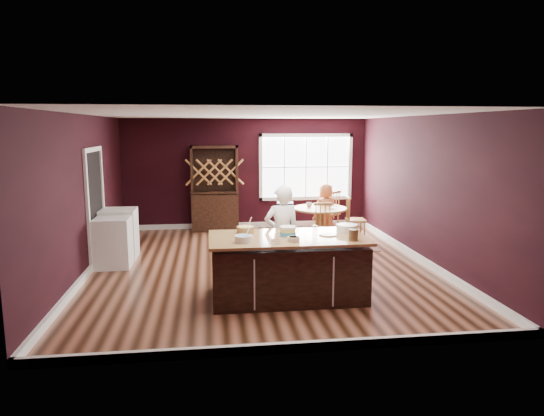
{
  "coord_description": "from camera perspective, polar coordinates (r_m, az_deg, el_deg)",
  "views": [
    {
      "loc": [
        -0.89,
        -8.46,
        2.48
      ],
      "look_at": [
        0.2,
        0.05,
        1.05
      ],
      "focal_mm": 32.0,
      "sensor_mm": 36.0,
      "label": 1
    }
  ],
  "objects": [
    {
      "name": "dining_table",
      "position": [
        10.66,
        5.66,
        -1.11
      ],
      "size": [
        1.18,
        1.18,
        0.75
      ],
      "color": "brown",
      "rests_on": "ground"
    },
    {
      "name": "rug",
      "position": [
        10.77,
        5.61,
        -3.87
      ],
      "size": [
        2.59,
        2.14,
        0.01
      ],
      "primitive_type": "cube",
      "rotation": [
        0.0,
        0.0,
        -0.15
      ],
      "color": "brown",
      "rests_on": "ground"
    },
    {
      "name": "white_tub",
      "position": [
        7.43,
        8.8,
        -2.34
      ],
      "size": [
        0.32,
        0.32,
        0.11
      ],
      "primitive_type": "cylinder",
      "color": "silver",
      "rests_on": "kitchen_island"
    },
    {
      "name": "high_chair",
      "position": [
        10.88,
        1.54,
        -1.39
      ],
      "size": [
        0.41,
        0.41,
        0.87
      ],
      "primitive_type": null,
      "rotation": [
        0.0,
        0.0,
        -0.2
      ],
      "color": "#172036",
      "rests_on": "ground"
    },
    {
      "name": "hutch",
      "position": [
        11.77,
        -6.76,
        2.3
      ],
      "size": [
        1.12,
        0.47,
        2.05
      ],
      "primitive_type": "cube",
      "color": "black",
      "rests_on": "ground"
    },
    {
      "name": "dryer",
      "position": [
        9.75,
        -17.52,
        -2.87
      ],
      "size": [
        0.65,
        0.63,
        0.94
      ],
      "primitive_type": "cube",
      "color": "silver",
      "rests_on": "ground"
    },
    {
      "name": "layer_cake",
      "position": [
        7.07,
        1.85,
        -2.73
      ],
      "size": [
        0.33,
        0.33,
        0.13
      ],
      "primitive_type": null,
      "color": "white",
      "rests_on": "kitchen_island"
    },
    {
      "name": "dinner_plate",
      "position": [
        7.15,
        6.58,
        -3.13
      ],
      "size": [
        0.26,
        0.26,
        0.02
      ],
      "primitive_type": "cylinder",
      "color": "beige",
      "rests_on": "kitchen_island"
    },
    {
      "name": "bowl_pink",
      "position": [
        6.6,
        0.42,
        -3.99
      ],
      "size": [
        0.14,
        0.14,
        0.05
      ],
      "primitive_type": "cylinder",
      "color": "silver",
      "rests_on": "kitchen_island"
    },
    {
      "name": "bowl_blue",
      "position": [
        6.69,
        -3.38,
        -3.64
      ],
      "size": [
        0.24,
        0.24,
        0.09
      ],
      "primitive_type": "cylinder",
      "color": "beige",
      "rests_on": "kitchen_island"
    },
    {
      "name": "window",
      "position": [
        12.21,
        4.0,
        4.83
      ],
      "size": [
        2.36,
        0.1,
        1.66
      ],
      "primitive_type": null,
      "color": "white",
      "rests_on": "room_shell"
    },
    {
      "name": "chair_east",
      "position": [
        10.89,
        9.83,
        -1.17
      ],
      "size": [
        0.42,
        0.44,
        1.0
      ],
      "primitive_type": null,
      "rotation": [
        0.0,
        0.0,
        1.51
      ],
      "color": "olive",
      "rests_on": "ground"
    },
    {
      "name": "drinking_glass",
      "position": [
        7.08,
        5.09,
        -2.67
      ],
      "size": [
        0.08,
        0.08,
        0.15
      ],
      "primitive_type": "cylinder",
      "color": "white",
      "rests_on": "kitchen_island"
    },
    {
      "name": "baker",
      "position": [
        7.77,
        1.19,
        -3.1
      ],
      "size": [
        0.61,
        0.44,
        1.58
      ],
      "primitive_type": "imported",
      "rotation": [
        0.0,
        0.0,
        3.24
      ],
      "color": "white",
      "rests_on": "ground"
    },
    {
      "name": "table_plate",
      "position": [
        10.55,
        7.04,
        -0.01
      ],
      "size": [
        0.21,
        0.21,
        0.02
      ],
      "primitive_type": "cylinder",
      "color": "beige",
      "rests_on": "dining_table"
    },
    {
      "name": "doorway",
      "position": [
        9.41,
        -20.0,
        -0.01
      ],
      "size": [
        0.08,
        1.26,
        2.13
      ],
      "primitive_type": null,
      "color": "white",
      "rests_on": "room_shell"
    },
    {
      "name": "kitchen_island",
      "position": [
        7.15,
        1.84,
        -7.14
      ],
      "size": [
        2.27,
        1.19,
        0.92
      ],
      "color": "black",
      "rests_on": "ground"
    },
    {
      "name": "chair_south",
      "position": [
        9.89,
        6.21,
        -2.24
      ],
      "size": [
        0.41,
        0.39,
        0.97
      ],
      "primitive_type": null,
      "rotation": [
        0.0,
        0.0,
        0.01
      ],
      "color": "#926221",
      "rests_on": "ground"
    },
    {
      "name": "bowl_olive",
      "position": [
        6.73,
        2.55,
        -3.67
      ],
      "size": [
        0.17,
        0.17,
        0.06
      ],
      "primitive_type": "cylinder",
      "color": "beige",
      "rests_on": "kitchen_island"
    },
    {
      "name": "bowl_yellow",
      "position": [
        7.26,
        -3.15,
        -2.57
      ],
      "size": [
        0.26,
        0.26,
        0.1
      ],
      "primitive_type": "cylinder",
      "color": "#AD723D",
      "rests_on": "kitchen_island"
    },
    {
      "name": "washer",
      "position": [
        9.14,
        -18.21,
        -3.88
      ],
      "size": [
        0.61,
        0.59,
        0.89
      ],
      "primitive_type": "cube",
      "color": "white",
      "rests_on": "ground"
    },
    {
      "name": "table_cup",
      "position": [
        10.71,
        4.39,
        0.41
      ],
      "size": [
        0.13,
        0.13,
        0.1
      ],
      "primitive_type": "imported",
      "rotation": [
        0.0,
        0.0,
        -0.05
      ],
      "color": "silver",
      "rests_on": "dining_table"
    },
    {
      "name": "stoneware_crock",
      "position": [
        6.85,
        9.53,
        -3.15
      ],
      "size": [
        0.13,
        0.13,
        0.16
      ],
      "primitive_type": "cylinder",
      "color": "brown",
      "rests_on": "kitchen_island"
    },
    {
      "name": "seated_woman",
      "position": [
        11.18,
        6.31,
        -0.24
      ],
      "size": [
        0.69,
        0.56,
        1.22
      ],
      "primitive_type": "imported",
      "rotation": [
        0.0,
        0.0,
        3.48
      ],
      "color": "#CC6A3A",
      "rests_on": "ground"
    },
    {
      "name": "chair_north",
      "position": [
        11.56,
        6.65,
        -0.4
      ],
      "size": [
        0.59,
        0.59,
        1.03
      ],
      "primitive_type": null,
      "rotation": [
        0.0,
        0.0,
        3.82
      ],
      "color": "brown",
      "rests_on": "ground"
    },
    {
      "name": "room_shell",
      "position": [
        8.58,
        -1.31,
        1.89
      ],
      "size": [
        7.0,
        7.0,
        7.0
      ],
      "color": "brown",
      "rests_on": "ground"
    },
    {
      "name": "toddler",
      "position": [
        10.81,
        1.39,
        0.57
      ],
      "size": [
        0.18,
        0.14,
        0.26
      ],
      "primitive_type": null,
      "color": "#8CA5BF",
      "rests_on": "high_chair"
    }
  ]
}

